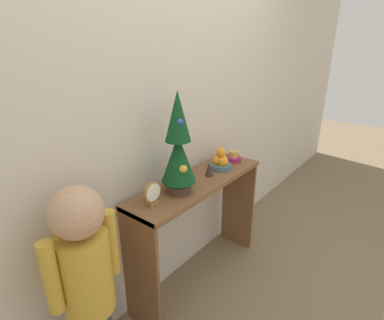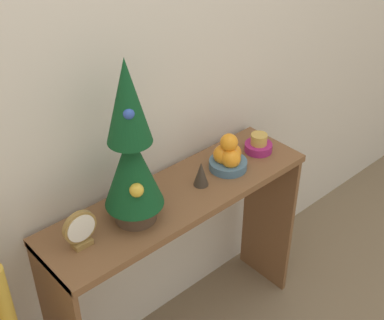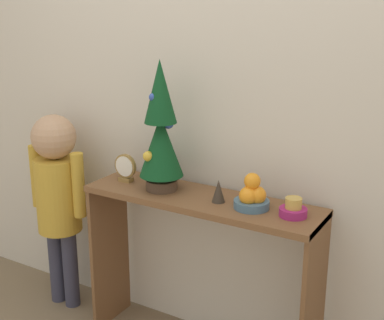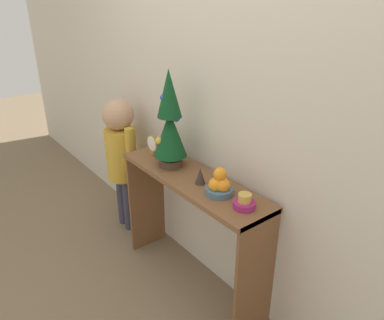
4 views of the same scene
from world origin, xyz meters
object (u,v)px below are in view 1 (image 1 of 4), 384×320
object	(u,v)px
desk_clock	(152,194)
mini_tree	(178,147)
fruit_bowl	(221,161)
child_figure	(85,266)
singing_bowl	(233,157)
figurine	(209,169)

from	to	relation	value
desk_clock	mini_tree	bearing A→B (deg)	-1.62
fruit_bowl	desk_clock	xyz separation A→B (m)	(-0.69, 0.00, 0.01)
mini_tree	child_figure	world-z (taller)	mini_tree
mini_tree	singing_bowl	bearing A→B (deg)	0.52
mini_tree	desk_clock	size ratio (longest dim) A/B	4.39
fruit_bowl	mini_tree	bearing A→B (deg)	-179.79
fruit_bowl	desk_clock	world-z (taller)	fruit_bowl
mini_tree	desk_clock	world-z (taller)	mini_tree
fruit_bowl	desk_clock	bearing A→B (deg)	179.63
desk_clock	child_figure	xyz separation A→B (m)	(-0.46, -0.01, -0.18)
fruit_bowl	singing_bowl	size ratio (longest dim) A/B	1.36
fruit_bowl	figurine	world-z (taller)	fruit_bowl
child_figure	fruit_bowl	bearing A→B (deg)	0.47
fruit_bowl	child_figure	world-z (taller)	child_figure
singing_bowl	figurine	distance (m)	0.35
figurine	child_figure	bearing A→B (deg)	179.99
desk_clock	fruit_bowl	bearing A→B (deg)	-0.37
mini_tree	fruit_bowl	size ratio (longest dim) A/B	3.87
fruit_bowl	child_figure	bearing A→B (deg)	-179.53
mini_tree	child_figure	bearing A→B (deg)	-179.35
singing_bowl	desk_clock	xyz separation A→B (m)	(-0.87, 0.00, 0.04)
fruit_bowl	child_figure	size ratio (longest dim) A/B	0.14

